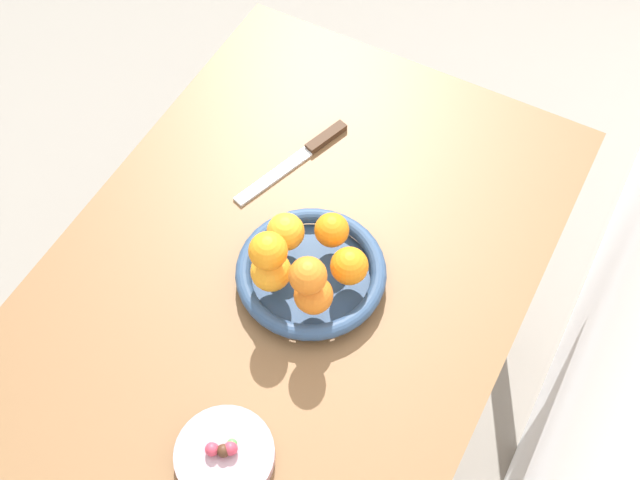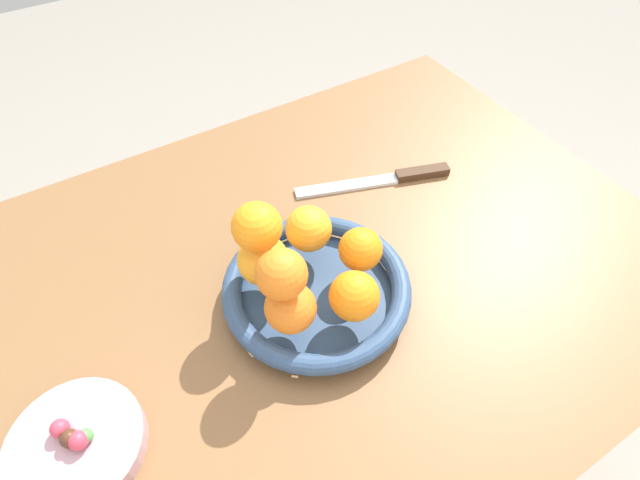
% 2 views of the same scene
% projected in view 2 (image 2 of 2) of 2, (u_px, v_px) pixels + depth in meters
% --- Properties ---
extents(ground_plane, '(6.00, 6.00, 0.00)m').
position_uv_depth(ground_plane, '(306.00, 455.00, 1.25)').
color(ground_plane, gray).
extents(dining_table, '(1.10, 0.76, 0.74)m').
position_uv_depth(dining_table, '(297.00, 314.00, 0.76)').
color(dining_table, brown).
rests_on(dining_table, ground_plane).
extents(fruit_bowl, '(0.25, 0.25, 0.04)m').
position_uv_depth(fruit_bowl, '(317.00, 289.00, 0.66)').
color(fruit_bowl, navy).
rests_on(fruit_bowl, dining_table).
extents(candy_dish, '(0.15, 0.15, 0.02)m').
position_uv_depth(candy_dish, '(77.00, 445.00, 0.54)').
color(candy_dish, '#B28C99').
rests_on(candy_dish, dining_table).
extents(orange_0, '(0.06, 0.06, 0.06)m').
position_uv_depth(orange_0, '(354.00, 296.00, 0.59)').
color(orange_0, orange).
rests_on(orange_0, fruit_bowl).
extents(orange_1, '(0.06, 0.06, 0.06)m').
position_uv_depth(orange_1, '(360.00, 249.00, 0.64)').
color(orange_1, orange).
rests_on(orange_1, fruit_bowl).
extents(orange_2, '(0.06, 0.06, 0.06)m').
position_uv_depth(orange_2, '(309.00, 229.00, 0.66)').
color(orange_2, orange).
rests_on(orange_2, fruit_bowl).
extents(orange_3, '(0.07, 0.07, 0.07)m').
position_uv_depth(orange_3, '(263.00, 259.00, 0.62)').
color(orange_3, orange).
rests_on(orange_3, fruit_bowl).
extents(orange_4, '(0.06, 0.06, 0.06)m').
position_uv_depth(orange_4, '(290.00, 308.00, 0.58)').
color(orange_4, orange).
rests_on(orange_4, fruit_bowl).
extents(orange_5, '(0.06, 0.06, 0.06)m').
position_uv_depth(orange_5, '(258.00, 229.00, 0.57)').
color(orange_5, orange).
rests_on(orange_5, orange_3).
extents(orange_6, '(0.06, 0.06, 0.06)m').
position_uv_depth(orange_6, '(281.00, 274.00, 0.54)').
color(orange_6, orange).
rests_on(orange_6, orange_4).
extents(candy_ball_0, '(0.02, 0.02, 0.02)m').
position_uv_depth(candy_ball_0, '(69.00, 440.00, 0.52)').
color(candy_ball_0, '#C6384C').
rests_on(candy_ball_0, candy_dish).
extents(candy_ball_1, '(0.02, 0.02, 0.02)m').
position_uv_depth(candy_ball_1, '(70.00, 439.00, 0.52)').
color(candy_ball_1, '#472819').
rests_on(candy_ball_1, candy_dish).
extents(candy_ball_2, '(0.02, 0.02, 0.02)m').
position_uv_depth(candy_ball_2, '(86.00, 436.00, 0.52)').
color(candy_ball_2, '#4C9947').
rests_on(candy_ball_2, candy_dish).
extents(candy_ball_3, '(0.02, 0.02, 0.02)m').
position_uv_depth(candy_ball_3, '(60.00, 429.00, 0.53)').
color(candy_ball_3, '#C6384C').
rests_on(candy_ball_3, candy_dish).
extents(candy_ball_4, '(0.02, 0.02, 0.02)m').
position_uv_depth(candy_ball_4, '(78.00, 441.00, 0.52)').
color(candy_ball_4, '#C6384C').
rests_on(candy_ball_4, candy_dish).
extents(candy_ball_5, '(0.02, 0.02, 0.02)m').
position_uv_depth(candy_ball_5, '(69.00, 438.00, 0.52)').
color(candy_ball_5, '#472819').
rests_on(candy_ball_5, candy_dish).
extents(candy_ball_6, '(0.02, 0.02, 0.02)m').
position_uv_depth(candy_ball_6, '(70.00, 440.00, 0.52)').
color(candy_ball_6, '#472819').
rests_on(candy_ball_6, candy_dish).
extents(knife, '(0.25, 0.10, 0.01)m').
position_uv_depth(knife, '(387.00, 179.00, 0.82)').
color(knife, '#3F2819').
rests_on(knife, dining_table).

